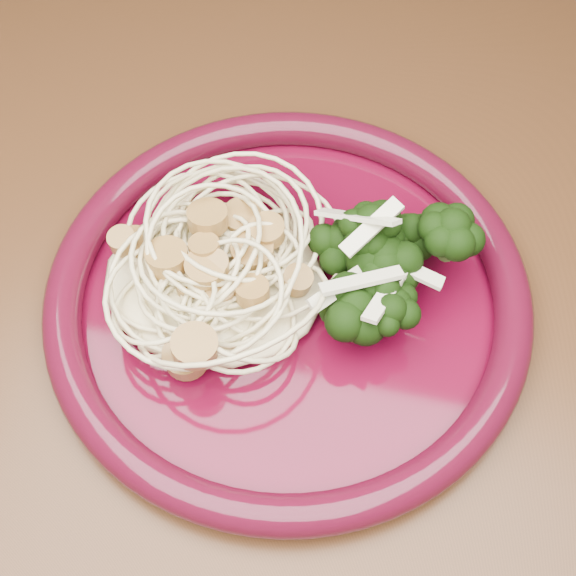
{
  "coord_description": "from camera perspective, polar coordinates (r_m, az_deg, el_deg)",
  "views": [
    {
      "loc": [
        0.12,
        -0.23,
        1.19
      ],
      "look_at": [
        0.06,
        0.03,
        0.77
      ],
      "focal_mm": 50.0,
      "sensor_mm": 36.0,
      "label": 1
    }
  ],
  "objects": [
    {
      "name": "dinner_plate",
      "position": [
        0.5,
        -0.0,
        -0.54
      ],
      "size": [
        0.31,
        0.31,
        0.03
      ],
      "rotation": [
        0.0,
        0.0,
        0.02
      ],
      "color": "#430417",
      "rests_on": "dining_table"
    },
    {
      "name": "scallop_cluster",
      "position": [
        0.47,
        -5.7,
        3.63
      ],
      "size": [
        0.13,
        0.13,
        0.04
      ],
      "primitive_type": null,
      "rotation": [
        0.0,
        0.0,
        0.02
      ],
      "color": "#A67E40",
      "rests_on": "spaghetti_pile"
    },
    {
      "name": "dining_table",
      "position": [
        0.6,
        -6.12,
        -7.18
      ],
      "size": [
        1.2,
        0.8,
        0.75
      ],
      "color": "#472814",
      "rests_on": "ground"
    },
    {
      "name": "broccoli_pile",
      "position": [
        0.48,
        6.78,
        -0.48
      ],
      "size": [
        0.09,
        0.14,
        0.05
      ],
      "primitive_type": "ellipsoid",
      "rotation": [
        0.0,
        0.0,
        0.02
      ],
      "color": "black",
      "rests_on": "dinner_plate"
    },
    {
      "name": "spaghetti_pile",
      "position": [
        0.5,
        -5.34,
        1.11
      ],
      "size": [
        0.14,
        0.13,
        0.03
      ],
      "primitive_type": "ellipsoid",
      "rotation": [
        0.0,
        0.0,
        0.02
      ],
      "color": "beige",
      "rests_on": "dinner_plate"
    },
    {
      "name": "onion_garnish",
      "position": [
        0.46,
        7.16,
        1.55
      ],
      "size": [
        0.06,
        0.09,
        0.05
      ],
      "primitive_type": null,
      "rotation": [
        0.0,
        0.0,
        0.02
      ],
      "color": "beige",
      "rests_on": "broccoli_pile"
    }
  ]
}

